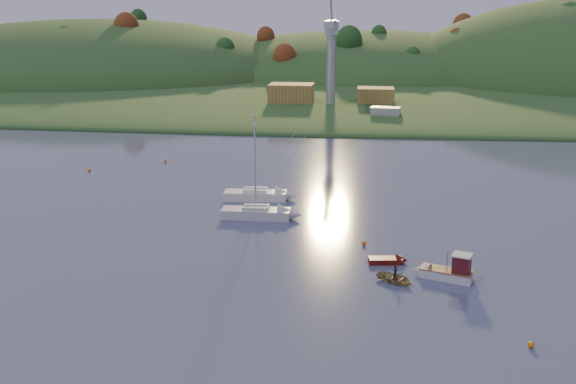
# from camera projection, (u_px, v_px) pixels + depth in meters

# --- Properties ---
(far_shore) EXTENTS (620.00, 220.00, 1.50)m
(far_shore) POSITION_uv_depth(u_px,v_px,m) (339.00, 73.00, 263.53)
(far_shore) COLOR #2C5421
(far_shore) RESTS_ON ground
(shore_slope) EXTENTS (640.00, 150.00, 7.00)m
(shore_slope) POSITION_uv_depth(u_px,v_px,m) (331.00, 93.00, 201.40)
(shore_slope) COLOR #2C5421
(shore_slope) RESTS_ON ground
(hill_left) EXTENTS (170.00, 140.00, 44.00)m
(hill_left) POSITION_uv_depth(u_px,v_px,m) (100.00, 78.00, 244.59)
(hill_left) COLOR #2C5421
(hill_left) RESTS_ON ground
(hill_center) EXTENTS (140.00, 120.00, 36.00)m
(hill_center) POSITION_uv_depth(u_px,v_px,m) (363.00, 78.00, 243.33)
(hill_center) COLOR #2C5421
(hill_center) RESTS_ON ground
(hillside_trees) EXTENTS (280.00, 50.00, 32.00)m
(hillside_trees) POSITION_uv_depth(u_px,v_px,m) (334.00, 85.00, 220.51)
(hillside_trees) COLOR #1E4D1B
(hillside_trees) RESTS_ON ground
(wharf) EXTENTS (42.00, 16.00, 2.40)m
(wharf) POSITION_uv_depth(u_px,v_px,m) (343.00, 109.00, 159.42)
(wharf) COLOR slate
(wharf) RESTS_ON ground
(shed_west) EXTENTS (11.00, 8.00, 4.80)m
(shed_west) POSITION_uv_depth(u_px,v_px,m) (291.00, 93.00, 160.80)
(shed_west) COLOR olive
(shed_west) RESTS_ON wharf
(shed_east) EXTENTS (9.00, 7.00, 4.00)m
(shed_east) POSITION_uv_depth(u_px,v_px,m) (376.00, 96.00, 159.60)
(shed_east) COLOR olive
(shed_east) RESTS_ON wharf
(dock_crane) EXTENTS (3.20, 28.00, 20.30)m
(dock_crane) POSITION_uv_depth(u_px,v_px,m) (331.00, 44.00, 151.94)
(dock_crane) COLOR #B7B7BC
(dock_crane) RESTS_ON wharf
(fishing_boat) EXTENTS (6.04, 3.63, 3.68)m
(fishing_boat) POSITION_uv_depth(u_px,v_px,m) (443.00, 270.00, 61.62)
(fishing_boat) COLOR silver
(fishing_boat) RESTS_ON ground
(sailboat_near) EXTENTS (8.52, 2.59, 11.81)m
(sailboat_near) POSITION_uv_depth(u_px,v_px,m) (256.00, 212.00, 79.55)
(sailboat_near) COLOR silver
(sailboat_near) RESTS_ON ground
(sailboat_far) EXTENTS (8.58, 3.05, 11.70)m
(sailboat_far) POSITION_uv_depth(u_px,v_px,m) (255.00, 194.00, 87.36)
(sailboat_far) COLOR white
(sailboat_far) RESTS_ON ground
(canoe) EXTENTS (4.54, 4.27, 0.77)m
(canoe) POSITION_uv_depth(u_px,v_px,m) (395.00, 278.00, 60.88)
(canoe) COLOR #998954
(canoe) RESTS_ON ground
(paddler) EXTENTS (0.59, 0.64, 1.46)m
(paddler) POSITION_uv_depth(u_px,v_px,m) (395.00, 275.00, 60.79)
(paddler) COLOR black
(paddler) RESTS_ON ground
(red_tender) EXTENTS (4.15, 1.90, 1.36)m
(red_tender) POSITION_uv_depth(u_px,v_px,m) (393.00, 260.00, 65.49)
(red_tender) COLOR #57100C
(red_tender) RESTS_ON ground
(work_vessel) EXTENTS (15.88, 7.66, 3.92)m
(work_vessel) POSITION_uv_depth(u_px,v_px,m) (385.00, 118.00, 144.91)
(work_vessel) COLOR slate
(work_vessel) RESTS_ON ground
(buoy_0) EXTENTS (0.50, 0.50, 0.50)m
(buoy_0) POSITION_uv_depth(u_px,v_px,m) (531.00, 345.00, 49.06)
(buoy_0) COLOR orange
(buoy_0) RESTS_ON ground
(buoy_1) EXTENTS (0.50, 0.50, 0.50)m
(buoy_1) POSITION_uv_depth(u_px,v_px,m) (364.00, 243.00, 70.47)
(buoy_1) COLOR orange
(buoy_1) RESTS_ON ground
(buoy_2) EXTENTS (0.50, 0.50, 0.50)m
(buoy_2) POSITION_uv_depth(u_px,v_px,m) (89.00, 170.00, 102.79)
(buoy_2) COLOR orange
(buoy_2) RESTS_ON ground
(buoy_3) EXTENTS (0.50, 0.50, 0.50)m
(buoy_3) POSITION_uv_depth(u_px,v_px,m) (165.00, 161.00, 108.87)
(buoy_3) COLOR orange
(buoy_3) RESTS_ON ground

